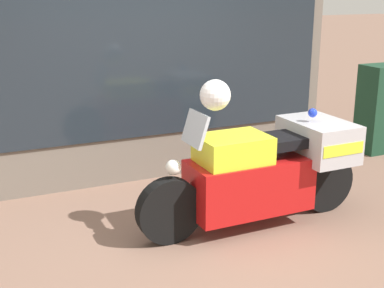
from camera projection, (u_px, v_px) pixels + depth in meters
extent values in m
plane|color=#7A5B4C|center=(194.00, 246.00, 4.83)|extent=(60.00, 60.00, 0.00)
cube|color=#6B6056|center=(121.00, 12.00, 6.01)|extent=(5.28, 0.40, 3.94)
cube|color=#1E262D|center=(164.00, 7.00, 5.98)|extent=(4.10, 0.02, 2.94)
cube|color=slate|center=(156.00, 151.00, 6.66)|extent=(3.88, 0.30, 0.55)
cube|color=silver|center=(151.00, 75.00, 6.52)|extent=(3.88, 0.02, 1.34)
cube|color=beige|center=(154.00, 21.00, 6.21)|extent=(3.88, 0.30, 0.02)
cube|color=#C68E19|center=(34.00, 20.00, 5.66)|extent=(0.18, 0.04, 0.06)
cube|color=black|center=(116.00, 18.00, 6.02)|extent=(0.18, 0.04, 0.06)
cube|color=maroon|center=(189.00, 16.00, 6.37)|extent=(0.18, 0.04, 0.06)
cube|color=navy|center=(254.00, 14.00, 6.73)|extent=(0.18, 0.04, 0.06)
cube|color=#2D8E42|center=(85.00, 128.00, 6.13)|extent=(0.19, 0.03, 0.27)
cube|color=#2866B7|center=(223.00, 113.00, 6.84)|extent=(0.19, 0.02, 0.27)
cylinder|color=black|center=(169.00, 211.00, 4.81)|extent=(0.61, 0.15, 0.61)
cylinder|color=black|center=(325.00, 182.00, 5.51)|extent=(0.61, 0.15, 0.61)
cube|color=#B71414|center=(249.00, 185.00, 5.11)|extent=(1.19, 0.54, 0.51)
cube|color=yellow|center=(233.00, 151.00, 4.93)|extent=(0.65, 0.48, 0.28)
cube|color=black|center=(274.00, 142.00, 5.11)|extent=(0.69, 0.40, 0.10)
cube|color=#B7B7BC|center=(318.00, 139.00, 5.33)|extent=(0.52, 0.77, 0.38)
cube|color=yellow|center=(318.00, 139.00, 5.33)|extent=(0.47, 0.78, 0.11)
cube|color=#B2BCC6|center=(195.00, 129.00, 4.71)|extent=(0.12, 0.37, 0.30)
sphere|color=white|center=(173.00, 167.00, 4.71)|extent=(0.14, 0.14, 0.14)
sphere|color=blue|center=(313.00, 113.00, 5.21)|extent=(0.09, 0.09, 0.09)
sphere|color=white|center=(215.00, 95.00, 4.70)|extent=(0.28, 0.28, 0.28)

